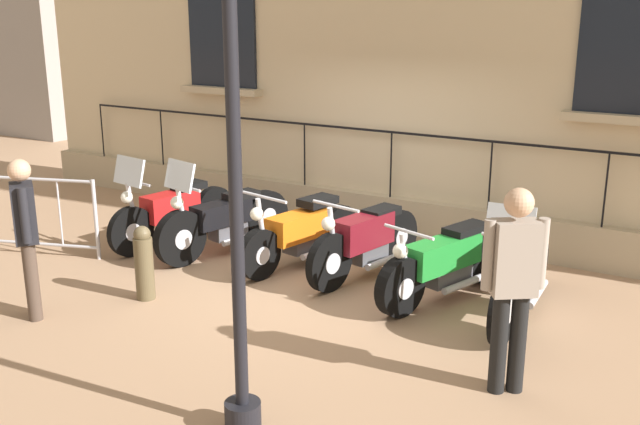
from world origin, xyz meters
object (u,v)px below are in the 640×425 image
(bollard, at_px, (144,263))
(pedestrian_walking, at_px, (513,279))
(motorcycle_orange, at_px, (301,233))
(pedestrian_standing, at_px, (26,230))
(motorcycle_green, at_px, (445,263))
(crowd_barrier, at_px, (8,211))
(motorcycle_red, at_px, (172,212))
(motorcycle_maroon, at_px, (365,241))
(motorcycle_black, at_px, (224,221))
(motorcycle_white, at_px, (521,275))
(lamppost, at_px, (233,114))

(bollard, xyz_separation_m, pedestrian_walking, (-0.07, 4.04, 0.58))
(motorcycle_orange, xyz_separation_m, pedestrian_standing, (2.80, -1.52, 0.54))
(motorcycle_green, distance_m, crowd_barrier, 5.67)
(motorcycle_red, relative_size, crowd_barrier, 0.86)
(motorcycle_maroon, xyz_separation_m, pedestrian_standing, (2.83, -2.41, 0.50))
(motorcycle_green, height_order, pedestrian_walking, pedestrian_walking)
(motorcycle_maroon, height_order, bollard, motorcycle_maroon)
(bollard, relative_size, pedestrian_standing, 0.50)
(motorcycle_black, relative_size, pedestrian_standing, 1.25)
(motorcycle_maroon, xyz_separation_m, pedestrian_walking, (1.80, 2.27, 0.55))
(motorcycle_black, xyz_separation_m, crowd_barrier, (1.44, -2.42, 0.13))
(motorcycle_maroon, bearing_deg, motorcycle_white, 83.95)
(motorcycle_white, height_order, lamppost, lamppost)
(motorcycle_maroon, xyz_separation_m, crowd_barrier, (1.62, -4.40, 0.11))
(motorcycle_maroon, bearing_deg, motorcycle_green, 81.99)
(motorcycle_orange, relative_size, motorcycle_white, 0.94)
(motorcycle_maroon, xyz_separation_m, bollard, (1.86, -1.77, -0.03))
(pedestrian_walking, bearing_deg, motorcycle_green, -143.90)
(bollard, height_order, pedestrian_walking, pedestrian_walking)
(motorcycle_orange, height_order, crowd_barrier, crowd_barrier)
(motorcycle_green, xyz_separation_m, lamppost, (3.27, -0.34, 2.01))
(motorcycle_green, distance_m, motorcycle_white, 0.86)
(lamppost, relative_size, crowd_barrier, 1.64)
(pedestrian_walking, bearing_deg, bollard, -89.04)
(motorcycle_orange, distance_m, motorcycle_white, 2.82)
(motorcycle_orange, xyz_separation_m, bollard, (1.84, -0.88, 0.01))
(crowd_barrier, xyz_separation_m, pedestrian_standing, (1.21, 1.99, 0.38))
(pedestrian_standing, bearing_deg, crowd_barrier, -121.24)
(motorcycle_white, bearing_deg, motorcycle_red, -89.78)
(bollard, bearing_deg, motorcycle_green, 121.15)
(motorcycle_maroon, distance_m, pedestrian_standing, 3.75)
(pedestrian_walking, bearing_deg, crowd_barrier, -91.54)
(lamppost, bearing_deg, pedestrian_walking, 136.50)
(motorcycle_white, xyz_separation_m, pedestrian_walking, (1.59, 0.34, 0.55))
(motorcycle_orange, distance_m, bollard, 2.04)
(motorcycle_maroon, height_order, motorcycle_white, motorcycle_white)
(motorcycle_green, relative_size, bollard, 2.43)
(lamppost, height_order, crowd_barrier, lamppost)
(motorcycle_red, xyz_separation_m, pedestrian_walking, (1.57, 5.10, 0.55))
(motorcycle_black, relative_size, motorcycle_green, 1.03)
(motorcycle_black, distance_m, motorcycle_white, 3.91)
(motorcycle_orange, relative_size, bollard, 2.44)
(motorcycle_red, bearing_deg, pedestrian_standing, 9.25)
(motorcycle_white, bearing_deg, lamppost, -20.37)
(lamppost, height_order, pedestrian_walking, lamppost)
(crowd_barrier, bearing_deg, pedestrian_walking, 88.46)
(motorcycle_orange, relative_size, motorcycle_maroon, 1.04)
(lamppost, height_order, bollard, lamppost)
(motorcycle_white, height_order, pedestrian_walking, pedestrian_walking)
(motorcycle_orange, bearing_deg, pedestrian_walking, 60.74)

